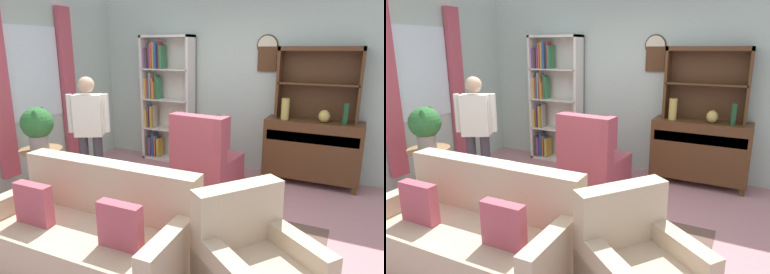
# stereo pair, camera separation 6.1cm
# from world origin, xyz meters

# --- Properties ---
(ground_plane) EXTENTS (5.40, 4.60, 0.02)m
(ground_plane) POSITION_xyz_m (0.00, 0.00, -0.01)
(ground_plane) COLOR #B27A7F
(wall_back) EXTENTS (5.00, 0.09, 2.80)m
(wall_back) POSITION_xyz_m (0.00, 2.13, 1.40)
(wall_back) COLOR #ADC1B7
(wall_back) RESTS_ON ground_plane
(wall_left) EXTENTS (0.16, 4.20, 2.80)m
(wall_left) POSITION_xyz_m (-2.52, 0.05, 1.40)
(wall_left) COLOR #ADC1B7
(wall_left) RESTS_ON ground_plane
(area_rug) EXTENTS (2.74, 1.71, 0.01)m
(area_rug) POSITION_xyz_m (0.20, -0.30, 0.00)
(area_rug) COLOR brown
(area_rug) RESTS_ON ground_plane
(bookshelf) EXTENTS (0.90, 0.30, 2.10)m
(bookshelf) POSITION_xyz_m (-1.28, 1.94, 1.07)
(bookshelf) COLOR silver
(bookshelf) RESTS_ON ground_plane
(sideboard) EXTENTS (1.30, 0.45, 0.92)m
(sideboard) POSITION_xyz_m (1.18, 1.86, 0.51)
(sideboard) COLOR #4C2D19
(sideboard) RESTS_ON ground_plane
(sideboard_hutch) EXTENTS (1.10, 0.26, 1.00)m
(sideboard_hutch) POSITION_xyz_m (1.18, 1.97, 1.56)
(sideboard_hutch) COLOR #4C2D19
(sideboard_hutch) RESTS_ON sideboard
(vase_tall) EXTENTS (0.11, 0.11, 0.30)m
(vase_tall) POSITION_xyz_m (0.79, 1.78, 1.07)
(vase_tall) COLOR tan
(vase_tall) RESTS_ON sideboard
(vase_round) EXTENTS (0.15, 0.15, 0.17)m
(vase_round) POSITION_xyz_m (1.31, 1.79, 1.01)
(vase_round) COLOR tan
(vase_round) RESTS_ON sideboard
(bottle_wine) EXTENTS (0.07, 0.07, 0.28)m
(bottle_wine) POSITION_xyz_m (1.57, 1.77, 1.06)
(bottle_wine) COLOR #194223
(bottle_wine) RESTS_ON sideboard
(couch_floral) EXTENTS (1.82, 0.88, 0.90)m
(couch_floral) POSITION_xyz_m (-0.27, -1.05, 0.31)
(couch_floral) COLOR #C6AD8E
(couch_floral) RESTS_ON ground_plane
(armchair_floral) EXTENTS (1.08, 1.07, 0.88)m
(armchair_floral) POSITION_xyz_m (1.15, -0.88, 0.29)
(armchair_floral) COLOR #C6AD8E
(armchair_floral) RESTS_ON ground_plane
(wingback_chair) EXTENTS (0.85, 0.86, 1.05)m
(wingback_chair) POSITION_xyz_m (-0.13, 1.09, 0.38)
(wingback_chair) COLOR #B74C5B
(wingback_chair) RESTS_ON ground_plane
(plant_stand) EXTENTS (0.52, 0.52, 0.66)m
(plant_stand) POSITION_xyz_m (-1.86, -0.15, 0.40)
(plant_stand) COLOR #997047
(plant_stand) RESTS_ON ground_plane
(potted_plant_large) EXTENTS (0.39, 0.39, 0.54)m
(potted_plant_large) POSITION_xyz_m (-1.84, -0.18, 0.97)
(potted_plant_large) COLOR gray
(potted_plant_large) RESTS_ON plant_stand
(potted_plant_small) EXTENTS (0.24, 0.24, 0.34)m
(potted_plant_small) POSITION_xyz_m (-1.86, 0.25, 0.20)
(potted_plant_small) COLOR beige
(potted_plant_small) RESTS_ON ground_plane
(person_reading) EXTENTS (0.50, 0.34, 1.56)m
(person_reading) POSITION_xyz_m (-1.32, 0.16, 0.91)
(person_reading) COLOR #38333D
(person_reading) RESTS_ON ground_plane
(coffee_table) EXTENTS (0.80, 0.50, 0.42)m
(coffee_table) POSITION_xyz_m (-0.21, -0.26, 0.35)
(coffee_table) COLOR #4C2D19
(coffee_table) RESTS_ON ground_plane
(book_stack) EXTENTS (0.22, 0.17, 0.07)m
(book_stack) POSITION_xyz_m (-0.21, -0.29, 0.46)
(book_stack) COLOR #284C8C
(book_stack) RESTS_ON coffee_table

